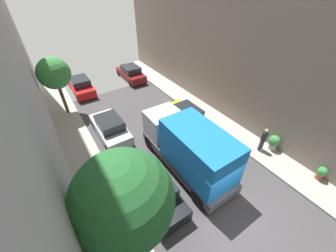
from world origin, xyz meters
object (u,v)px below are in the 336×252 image
Objects in this scene: parked_car_right_2 at (131,73)px; pedestrian at (263,139)px; parked_car_right_1 at (186,117)px; potted_plant_2 at (274,142)px; parked_car_left_3 at (154,191)px; street_tree_0 at (54,74)px; street_tree_2 at (123,200)px; parked_car_left_4 at (110,128)px; potted_plant_1 at (322,173)px; parked_car_left_5 at (81,86)px; delivery_truck at (188,147)px.

parked_car_right_2 is 15.23m from pedestrian.
parked_car_right_1 and parked_car_right_2 have the same top height.
parked_car_left_3 is at bearing 171.91° from potted_plant_2.
parked_car_left_3 is 15.23m from parked_car_right_2.
street_tree_2 is (-0.00, -13.10, 0.87)m from street_tree_0.
parked_car_left_4 reaches higher than potted_plant_2.
potted_plant_1 is (8.47, -10.35, -0.07)m from parked_car_left_4.
potted_plant_1 is at bearing -65.19° from parked_car_left_5.
potted_plant_1 is (5.77, -4.86, -1.14)m from delivery_truck.
potted_plant_2 is at bearing -78.86° from parked_car_right_2.
parked_car_right_1 is at bearing -19.25° from parked_car_left_4.
parked_car_left_5 is at bearing 90.00° from parked_car_left_4.
street_tree_0 is (-2.02, -3.12, 2.85)m from parked_car_left_5.
delivery_truck reaches higher than potted_plant_1.
parked_car_left_4 is 0.72× the size of street_tree_2.
parked_car_right_2 is at bearing 56.14° from parked_car_left_4.
parked_car_right_1 is at bearing 38.57° from parked_car_left_3.
parked_car_left_3 is 4.71m from street_tree_2.
parked_car_right_2 is at bearing 0.91° from parked_car_left_5.
parked_car_left_5 is 4.84× the size of potted_plant_1.
parked_car_left_3 is 0.64× the size of delivery_truck.
parked_car_left_3 reaches higher than potted_plant_1.
delivery_truck is at bearing 30.38° from street_tree_2.
delivery_truck reaches higher than parked_car_right_2.
parked_car_left_3 is 4.01× the size of potted_plant_2.
street_tree_2 reaches higher than parked_car_right_1.
parked_car_right_2 is (5.40, 8.05, 0.00)m from parked_car_left_4.
delivery_truck is 1.14× the size of street_tree_2.
street_tree_2 reaches higher than pedestrian.
parked_car_right_1 is 4.01× the size of potted_plant_2.
pedestrian is at bearing -16.85° from delivery_truck.
delivery_truck is 5.26m from pedestrian.
street_tree_2 is 11.34m from potted_plant_1.
pedestrian is (2.29, -15.06, 0.35)m from parked_car_right_2.
parked_car_left_3 is 2.44× the size of pedestrian.
street_tree_2 reaches higher than parked_car_left_4.
parked_car_right_2 is at bearing 65.54° from street_tree_2.
pedestrian is 3.46m from potted_plant_1.
street_tree_2 is at bearing -114.46° from parked_car_right_2.
pedestrian reaches higher than potted_plant_2.
potted_plant_2 is (3.04, -5.51, 0.02)m from parked_car_right_1.
parked_car_left_4 is 1.00× the size of parked_car_left_5.
pedestrian is at bearing -50.68° from street_tree_0.
potted_plant_2 is (10.46, -12.24, -2.83)m from street_tree_0.
potted_plant_2 is at bearing -41.21° from parked_car_left_4.
pedestrian is 0.30× the size of street_tree_2.
street_tree_0 is at bearing -122.88° from parked_car_left_5.
parked_car_right_1 is at bearing 118.91° from potted_plant_2.
parked_car_left_4 and parked_car_left_5 have the same top height.
parked_car_right_1 is 2.44× the size of pedestrian.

